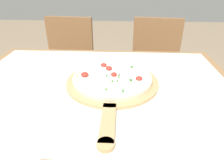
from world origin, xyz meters
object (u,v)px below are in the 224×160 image
pizza_peel (112,84)px  pizza (112,78)px  chair_left (69,65)px  chair_right (155,67)px

pizza_peel → pizza: pizza is taller
pizza_peel → chair_left: size_ratio=0.65×
pizza_peel → pizza: size_ratio=1.72×
chair_left → chair_right: 0.71m
pizza → chair_left: bearing=117.7°
pizza_peel → chair_right: chair_right is taller
chair_left → pizza: bearing=-57.5°
pizza_peel → chair_left: chair_left is taller
pizza_peel → chair_left: (-0.40, 0.78, -0.27)m
chair_left → chair_right: bearing=4.8°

